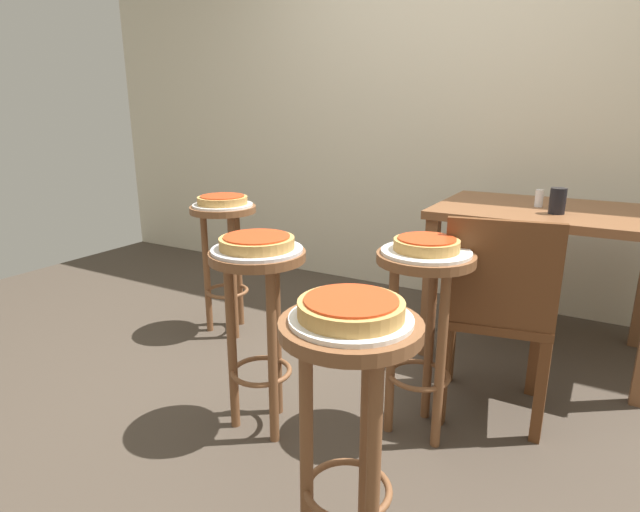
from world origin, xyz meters
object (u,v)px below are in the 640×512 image
Objects in this scene: serving_plate_leftside at (426,252)px; serving_plate_rear at (223,205)px; serving_plate_foreground at (351,319)px; stool_rear at (225,242)px; dining_table at (546,231)px; wooden_chair at (496,311)px; pizza_leftside at (427,244)px; pizza_middle at (257,242)px; stool_leftside at (423,306)px; stool_foreground at (350,395)px; condiment_shaker at (539,198)px; serving_plate_middle at (257,250)px; stool_middle at (259,303)px; cup_near_edge at (558,201)px; pizza_foreground at (351,308)px; pizza_rear at (222,200)px.

serving_plate_leftside and serving_plate_rear have the same top height.
stool_rear is (-1.30, 1.06, -0.21)m from serving_plate_foreground.
dining_table is 0.77m from wooden_chair.
wooden_chair is at bearing 47.66° from pizza_leftside.
pizza_middle reaches higher than stool_leftside.
condiment_shaker reaches higher than stool_foreground.
serving_plate_middle is 0.64m from stool_leftside.
cup_near_edge is (0.88, 1.13, 0.29)m from stool_middle.
stool_leftside is 2.25× the size of serving_plate_leftside.
pizza_foreground is 0.75m from stool_middle.
pizza_rear is 1.67m from cup_near_edge.
pizza_leftside and pizza_rear have the same top height.
pizza_leftside reaches higher than stool_foreground.
serving_plate_leftside is 0.31× the size of dining_table.
pizza_foreground is at bearing -39.09° from stool_rear.
pizza_foreground reaches higher than serving_plate_middle.
stool_middle is 2.72× the size of pizza_rear.
pizza_middle is at bearing 0.00° from serving_plate_middle.
pizza_leftside is 2.74× the size of condiment_shaker.
stool_rear is (-1.30, 1.06, -0.24)m from pizza_foreground.
stool_foreground is 1.69m from serving_plate_rear.
wooden_chair is at bearing -100.81° from cup_near_edge.
serving_plate_middle is at bearing -121.37° from condiment_shaker.
serving_plate_foreground is at bearing -34.78° from stool_middle.
stool_foreground is at bearing 0.00° from serving_plate_foreground.
dining_table is (0.83, 1.27, -0.09)m from serving_plate_middle.
pizza_middle is 0.38× the size of stool_leftside.
serving_plate_leftside is 1.32m from serving_plate_rear.
stool_foreground is 0.94m from wooden_chair.
stool_leftside is (-0.04, 0.68, -0.21)m from serving_plate_foreground.
stool_foreground is at bearing -39.09° from stool_rear.
serving_plate_foreground reaches higher than stool_middle.
pizza_foreground is 0.69m from serving_plate_leftside.
stool_middle is at bearing -152.95° from pizza_leftside.
cup_near_edge is at bearing 79.14° from serving_plate_foreground.
serving_plate_leftside is at bearing -132.34° from wooden_chair.
serving_plate_leftside is 1.04m from condiment_shaker.
serving_plate_leftside is 1.00× the size of serving_plate_rear.
serving_plate_middle is 0.61m from serving_plate_leftside.
serving_plate_rear is (-1.26, 0.38, 0.21)m from stool_leftside.
pizza_rear is (-1.26, 0.38, 0.24)m from stool_leftside.
serving_plate_leftside reaches higher than stool_leftside.
wooden_chair is at bearing 79.11° from stool_foreground.
serving_plate_foreground is at bearing 0.00° from stool_foreground.
serving_plate_middle is 0.32× the size of dining_table.
wooden_chair reaches higher than stool_middle.
wooden_chair reaches higher than condiment_shaker.
serving_plate_rear is at bearing 140.91° from serving_plate_foreground.
pizza_foreground reaches higher than dining_table.
serving_plate_leftside is 0.03m from pizza_leftside.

